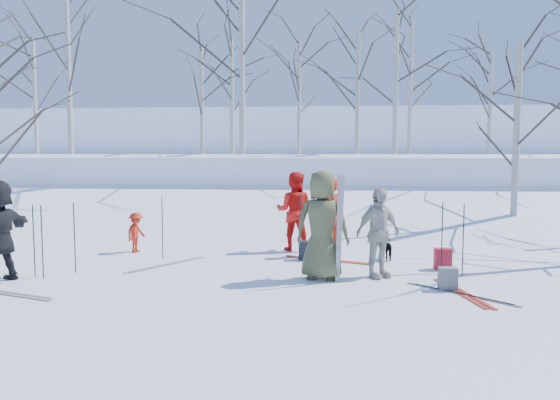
# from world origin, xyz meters

# --- Properties ---
(ground) EXTENTS (120.00, 120.00, 0.00)m
(ground) POSITION_xyz_m (0.00, 0.00, 0.00)
(ground) COLOR white
(ground) RESTS_ON ground
(snow_ramp) EXTENTS (70.00, 9.49, 4.12)m
(snow_ramp) POSITION_xyz_m (0.00, 7.00, 0.15)
(snow_ramp) COLOR white
(snow_ramp) RESTS_ON ground
(snow_plateau) EXTENTS (70.00, 18.00, 2.20)m
(snow_plateau) POSITION_xyz_m (0.00, 17.00, 1.00)
(snow_plateau) COLOR white
(snow_plateau) RESTS_ON ground
(far_hill) EXTENTS (90.00, 30.00, 6.00)m
(far_hill) POSITION_xyz_m (0.00, 38.00, 2.00)
(far_hill) COLOR white
(far_hill) RESTS_ON ground
(skier_olive_center) EXTENTS (1.04, 0.75, 1.98)m
(skier_olive_center) POSITION_xyz_m (0.90, -0.01, 0.99)
(skier_olive_center) COLOR #474A2C
(skier_olive_center) RESTS_ON ground
(skier_red_north) EXTENTS (0.75, 0.70, 1.73)m
(skier_red_north) POSITION_xyz_m (1.03, 2.36, 0.87)
(skier_red_north) COLOR #B42110
(skier_red_north) RESTS_ON ground
(skier_redor_behind) EXTENTS (0.97, 0.80, 1.83)m
(skier_redor_behind) POSITION_xyz_m (0.21, 2.88, 0.92)
(skier_redor_behind) COLOR red
(skier_redor_behind) RESTS_ON ground
(skier_red_seated) EXTENTS (0.48, 0.66, 0.92)m
(skier_red_seated) POSITION_xyz_m (-3.38, 2.26, 0.46)
(skier_red_seated) COLOR #B42110
(skier_red_seated) RESTS_ON ground
(skier_cream_east) EXTENTS (1.03, 0.90, 1.66)m
(skier_cream_east) POSITION_xyz_m (1.92, 0.22, 0.83)
(skier_cream_east) COLOR beige
(skier_cream_east) RESTS_ON ground
(dog) EXTENTS (0.40, 0.63, 0.49)m
(dog) POSITION_xyz_m (2.30, 1.93, 0.25)
(dog) COLOR black
(dog) RESTS_ON ground
(upright_ski_left) EXTENTS (0.11, 0.17, 1.90)m
(upright_ski_left) POSITION_xyz_m (1.19, -0.27, 0.95)
(upright_ski_left) COLOR silver
(upright_ski_left) RESTS_ON ground
(upright_ski_right) EXTENTS (0.15, 0.23, 1.89)m
(upright_ski_right) POSITION_xyz_m (1.22, -0.22, 0.95)
(upright_ski_right) COLOR silver
(upright_ski_right) RESTS_ON ground
(ski_pair_a) EXTENTS (1.92, 2.08, 0.02)m
(ski_pair_a) POSITION_xyz_m (-2.27, 0.91, 0.01)
(ski_pair_a) COLOR silver
(ski_pair_a) RESTS_ON ground
(ski_pair_b) EXTENTS (0.98, 1.98, 0.02)m
(ski_pair_b) POSITION_xyz_m (3.20, -0.82, 0.01)
(ski_pair_b) COLOR #A62617
(ski_pair_b) RESTS_ON ground
(ski_pair_c) EXTENTS (1.34, 2.02, 0.02)m
(ski_pair_c) POSITION_xyz_m (-4.16, -1.53, 0.01)
(ski_pair_c) COLOR silver
(ski_pair_c) RESTS_ON ground
(ski_pair_d) EXTENTS (1.50, 2.04, 0.02)m
(ski_pair_d) POSITION_xyz_m (1.00, 1.70, 0.01)
(ski_pair_d) COLOR #A62617
(ski_pair_d) RESTS_ON ground
(ski_pair_e) EXTENTS (2.09, 2.10, 0.02)m
(ski_pair_e) POSITION_xyz_m (3.15, -0.88, 0.01)
(ski_pair_e) COLOR silver
(ski_pair_e) RESTS_ON ground
(ski_pole_a) EXTENTS (0.02, 0.02, 1.34)m
(ski_pole_a) POSITION_xyz_m (-3.78, 0.06, 0.67)
(ski_pole_a) COLOR black
(ski_pole_a) RESTS_ON ground
(ski_pole_b) EXTENTS (0.02, 0.02, 1.34)m
(ski_pole_b) POSITION_xyz_m (-2.55, 1.58, 0.67)
(ski_pole_b) COLOR black
(ski_pole_b) RESTS_ON ground
(ski_pole_c) EXTENTS (0.02, 0.02, 1.34)m
(ski_pole_c) POSITION_xyz_m (0.38, 2.36, 0.67)
(ski_pole_c) COLOR black
(ski_pole_c) RESTS_ON ground
(ski_pole_d) EXTENTS (0.02, 0.02, 1.34)m
(ski_pole_d) POSITION_xyz_m (0.85, 2.76, 0.67)
(ski_pole_d) COLOR black
(ski_pole_d) RESTS_ON ground
(ski_pole_e) EXTENTS (0.02, 0.02, 1.34)m
(ski_pole_e) POSITION_xyz_m (3.49, 0.45, 0.67)
(ski_pole_e) COLOR black
(ski_pole_e) RESTS_ON ground
(ski_pole_f) EXTENTS (0.02, 0.02, 1.34)m
(ski_pole_f) POSITION_xyz_m (3.18, 0.82, 0.67)
(ski_pole_f) COLOR black
(ski_pole_f) RESTS_ON ground
(ski_pole_g) EXTENTS (0.02, 0.02, 1.34)m
(ski_pole_g) POSITION_xyz_m (-4.17, -0.40, 0.67)
(ski_pole_g) COLOR black
(ski_pole_g) RESTS_ON ground
(ski_pole_h) EXTENTS (0.02, 0.02, 1.34)m
(ski_pole_h) POSITION_xyz_m (1.79, 0.32, 0.67)
(ski_pole_h) COLOR black
(ski_pole_h) RESTS_ON ground
(ski_pole_i) EXTENTS (0.02, 0.02, 1.34)m
(ski_pole_i) POSITION_xyz_m (-4.38, -0.30, 0.67)
(ski_pole_i) COLOR black
(ski_pole_i) RESTS_ON ground
(backpack_red) EXTENTS (0.32, 0.22, 0.42)m
(backpack_red) POSITION_xyz_m (3.25, 1.02, 0.21)
(backpack_red) COLOR #AB1A27
(backpack_red) RESTS_ON ground
(backpack_grey) EXTENTS (0.30, 0.20, 0.38)m
(backpack_grey) POSITION_xyz_m (3.01, -0.61, 0.19)
(backpack_grey) COLOR #5A5D62
(backpack_grey) RESTS_ON ground
(backpack_dark) EXTENTS (0.34, 0.24, 0.40)m
(backpack_dark) POSITION_xyz_m (0.55, 1.74, 0.20)
(backpack_dark) COLOR black
(backpack_dark) RESTS_ON ground
(birch_plateau_a) EXTENTS (5.39, 5.39, 6.84)m
(birch_plateau_a) POSITION_xyz_m (-9.08, 10.81, 5.62)
(birch_plateau_a) COLOR silver
(birch_plateau_a) RESTS_ON snow_plateau
(birch_plateau_c) EXTENTS (3.53, 3.53, 4.18)m
(birch_plateau_c) POSITION_xyz_m (7.43, 13.18, 4.29)
(birch_plateau_c) COLOR silver
(birch_plateau_c) RESTS_ON snow_plateau
(birch_plateau_e) EXTENTS (3.94, 3.94, 4.78)m
(birch_plateau_e) POSITION_xyz_m (2.07, 12.05, 4.59)
(birch_plateau_e) COLOR silver
(birch_plateau_e) RESTS_ON snow_plateau
(birch_plateau_f) EXTENTS (4.85, 4.85, 6.07)m
(birch_plateau_f) POSITION_xyz_m (4.67, 16.15, 5.23)
(birch_plateau_f) COLOR silver
(birch_plateau_f) RESTS_ON snow_plateau
(birch_plateau_g) EXTENTS (4.22, 4.22, 5.17)m
(birch_plateau_g) POSITION_xyz_m (-12.16, 13.80, 4.78)
(birch_plateau_g) COLOR silver
(birch_plateau_g) RESTS_ON snow_plateau
(birch_plateau_h) EXTENTS (4.30, 4.30, 5.29)m
(birch_plateau_h) POSITION_xyz_m (3.41, 10.97, 4.84)
(birch_plateau_h) COLOR silver
(birch_plateau_h) RESTS_ON snow_plateau
(birch_plateau_i) EXTENTS (4.24, 4.24, 5.20)m
(birch_plateau_i) POSITION_xyz_m (-0.43, 15.56, 4.80)
(birch_plateau_i) COLOR silver
(birch_plateau_i) RESTS_ON snow_plateau
(birch_plateau_j) EXTENTS (3.66, 3.66, 4.37)m
(birch_plateau_j) POSITION_xyz_m (-4.30, 12.69, 4.39)
(birch_plateau_j) COLOR silver
(birch_plateau_j) RESTS_ON snow_plateau
(birch_plateau_k) EXTENTS (6.15, 6.15, 7.93)m
(birch_plateau_k) POSITION_xyz_m (-2.24, 10.47, 6.17)
(birch_plateau_k) COLOR silver
(birch_plateau_k) RESTS_ON snow_plateau
(birch_plateau_l) EXTENTS (3.82, 3.82, 4.60)m
(birch_plateau_l) POSITION_xyz_m (-2.91, 12.03, 4.50)
(birch_plateau_l) COLOR silver
(birch_plateau_l) RESTS_ON snow_plateau
(birch_edge_e) EXTENTS (4.26, 4.26, 5.23)m
(birch_edge_e) POSITION_xyz_m (6.14, 5.89, 2.61)
(birch_edge_e) COLOR silver
(birch_edge_e) RESTS_ON ground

